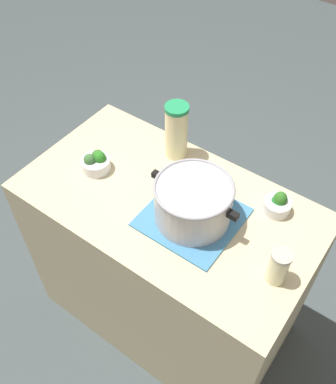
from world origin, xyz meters
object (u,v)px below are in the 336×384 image
(cooking_pot, at_px, (193,202))
(broccoli_bowl_front, at_px, (96,162))
(lemonade_pitcher, at_px, (176,131))
(mason_jar, at_px, (278,267))
(broccoli_bowl_center, at_px, (278,204))

(cooking_pot, distance_m, broccoli_bowl_front, 0.47)
(lemonade_pitcher, height_order, broccoli_bowl_front, lemonade_pitcher)
(lemonade_pitcher, relative_size, broccoli_bowl_front, 2.12)
(cooking_pot, height_order, mason_jar, cooking_pot)
(cooking_pot, bearing_deg, mason_jar, 172.04)
(cooking_pot, height_order, broccoli_bowl_front, cooking_pot)
(broccoli_bowl_front, height_order, broccoli_bowl_center, broccoli_bowl_center)
(broccoli_bowl_center, bearing_deg, lemonade_pitcher, -3.72)
(lemonade_pitcher, xyz_separation_m, mason_jar, (-0.61, 0.30, -0.05))
(broccoli_bowl_front, distance_m, broccoli_bowl_center, 0.74)
(lemonade_pitcher, xyz_separation_m, broccoli_bowl_center, (-0.49, 0.03, -0.09))
(broccoli_bowl_front, xyz_separation_m, broccoli_bowl_center, (-0.70, -0.23, 0.00))
(broccoli_bowl_center, bearing_deg, broccoli_bowl_front, 18.29)
(cooking_pot, xyz_separation_m, lemonade_pitcher, (0.25, -0.25, 0.03))
(broccoli_bowl_front, bearing_deg, cooking_pot, -178.44)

